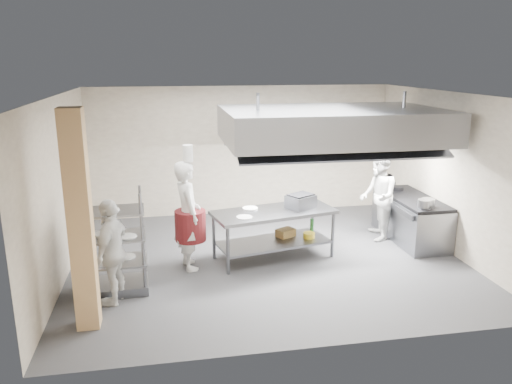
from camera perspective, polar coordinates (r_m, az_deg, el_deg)
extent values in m
plane|color=#353538|center=(9.31, 1.26, -7.64)|extent=(7.00, 7.00, 0.00)
plane|color=silver|center=(8.62, 1.38, 11.11)|extent=(7.00, 7.00, 0.00)
plane|color=#A0927F|center=(11.74, -1.65, 4.73)|extent=(7.00, 0.00, 7.00)
plane|color=#A0927F|center=(8.85, -21.47, 0.32)|extent=(0.00, 6.00, 6.00)
plane|color=#A0927F|center=(10.14, 21.09, 2.11)|extent=(0.00, 6.00, 6.00)
cube|color=tan|center=(6.94, -19.45, -3.31)|extent=(0.30, 0.30, 3.00)
cube|color=gray|center=(9.41, 8.69, 7.59)|extent=(4.00, 2.50, 0.60)
cube|color=white|center=(9.21, 3.28, 5.56)|extent=(1.60, 0.12, 0.04)
cube|color=white|center=(9.78, 13.64, 5.72)|extent=(1.60, 0.12, 0.04)
cube|color=gray|center=(11.99, 7.03, 4.83)|extent=(1.50, 0.28, 0.04)
cube|color=gray|center=(9.09, 2.04, -2.32)|extent=(2.37, 1.38, 0.06)
cube|color=slate|center=(9.28, 2.01, -5.75)|extent=(2.17, 1.25, 0.04)
cube|color=slate|center=(10.62, 17.23, -3.04)|extent=(0.80, 2.00, 0.84)
cube|color=black|center=(10.50, 17.42, -0.70)|extent=(0.78, 1.96, 0.06)
imported|color=silver|center=(8.72, -7.82, -2.65)|extent=(0.59, 0.78, 1.92)
imported|color=white|center=(10.36, 13.76, -0.50)|extent=(0.88, 1.02, 1.79)
imported|color=white|center=(7.75, -16.08, -6.55)|extent=(0.69, 1.03, 1.62)
cube|color=slate|center=(9.26, 5.12, -1.10)|extent=(0.61, 0.57, 0.24)
cube|color=olive|center=(9.50, 3.40, -4.66)|extent=(0.41, 0.37, 0.15)
cylinder|color=gray|center=(9.74, 18.68, -1.31)|extent=(0.24, 0.24, 0.16)
cylinder|color=white|center=(8.19, -16.24, -7.49)|extent=(0.28, 0.28, 0.05)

